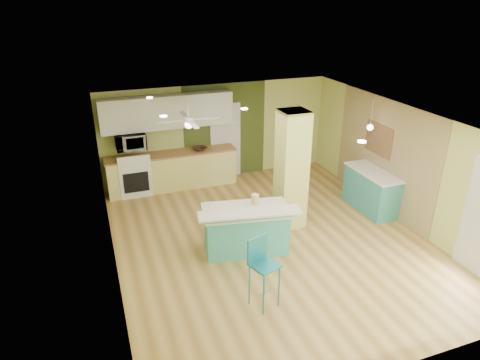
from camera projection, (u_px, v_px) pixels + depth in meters
name	position (u px, v px, depth m)	size (l,w,h in m)	color
floor	(270.00, 241.00, 8.63)	(6.00, 7.00, 0.01)	olive
ceiling	(274.00, 120.00, 7.61)	(6.00, 7.00, 0.01)	white
wall_back	(218.00, 132.00, 11.13)	(6.00, 0.01, 2.50)	#C3C96C
wall_front	(392.00, 298.00, 5.11)	(6.00, 0.01, 2.50)	#C3C96C
wall_left	(109.00, 209.00, 7.18)	(0.01, 7.00, 2.50)	#C3C96C
wall_right	(402.00, 164.00, 9.06)	(0.01, 7.00, 2.50)	#C3C96C
wood_panel	(383.00, 155.00, 9.57)	(0.02, 3.40, 2.50)	#8F7852
olive_accent	(225.00, 131.00, 11.18)	(2.20, 0.02, 2.50)	#424F1F
interior_door	(225.00, 141.00, 11.26)	(0.82, 0.05, 2.00)	silver
column	(291.00, 170.00, 8.75)	(0.55, 0.55, 2.50)	#BDC259
kitchen_run	(173.00, 170.00, 10.78)	(3.25, 0.63, 0.94)	#E8DC79
stove	(134.00, 176.00, 10.47)	(0.76, 0.66, 1.08)	white
upper_cabinets	(168.00, 112.00, 10.28)	(3.20, 0.34, 0.80)	silver
microwave	(131.00, 141.00, 10.12)	(0.70, 0.48, 0.39)	silver
ceiling_fan	(189.00, 120.00, 9.16)	(1.41, 1.41, 0.61)	silver
pendant_lamp	(370.00, 127.00, 9.34)	(0.14, 0.14, 0.69)	silver
wall_decor	(379.00, 140.00, 9.61)	(0.03, 0.90, 0.70)	brown
peninsula	(246.00, 228.00, 8.15)	(1.90, 1.28, 0.99)	teal
bar_stool	(261.00, 261.00, 6.59)	(0.50, 0.50, 1.18)	teal
side_counter	(371.00, 190.00, 9.71)	(0.61, 1.44, 0.93)	teal
fruit_bowl	(200.00, 149.00, 10.75)	(0.33, 0.33, 0.08)	#331E15
canister	(255.00, 199.00, 8.19)	(0.15, 0.15, 0.19)	gold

